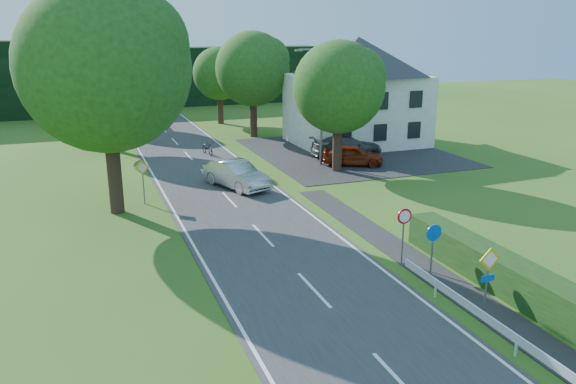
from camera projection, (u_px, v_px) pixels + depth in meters
name	position (u px, v px, depth m)	size (l,w,h in m)	color
road	(250.00, 222.00, 27.69)	(7.00, 80.00, 0.04)	#343336
parking_pad	(350.00, 152.00, 43.42)	(14.00, 16.00, 0.04)	black
line_edge_left	(185.00, 230.00, 26.59)	(0.12, 80.00, 0.01)	white
line_edge_right	(311.00, 214.00, 28.78)	(0.12, 80.00, 0.01)	white
line_centre	(250.00, 222.00, 27.68)	(0.12, 80.00, 0.01)	white
tree_main	(108.00, 100.00, 27.64)	(9.40, 9.40, 11.64)	#224414
tree_left_far	(110.00, 96.00, 42.78)	(7.00, 7.00, 8.58)	#224414
tree_right_far	(253.00, 85.00, 48.56)	(7.40, 7.40, 9.09)	#224414
tree_left_back	(108.00, 85.00, 53.81)	(6.60, 6.60, 8.07)	#224414
tree_right_back	(220.00, 86.00, 55.62)	(6.20, 6.20, 7.56)	#224414
tree_right_mid	(338.00, 107.00, 36.55)	(7.00, 7.00, 8.58)	#224414
treeline_right	(205.00, 76.00, 70.76)	(30.00, 5.00, 7.00)	black
house_white	(357.00, 90.00, 45.56)	(10.60, 8.40, 8.60)	silver
streetlight	(320.00, 101.00, 38.15)	(2.03, 0.18, 8.00)	slate
sign_priority_right	(488.00, 271.00, 17.84)	(0.78, 0.09, 2.59)	slate
sign_roundabout	(433.00, 242.00, 20.57)	(0.64, 0.08, 2.37)	slate
sign_speed_limit	(404.00, 223.00, 22.34)	(0.64, 0.11, 2.37)	slate
sign_priority_left	(143.00, 173.00, 30.17)	(0.78, 0.09, 2.44)	slate
moving_car	(236.00, 174.00, 33.46)	(1.70, 4.87, 1.60)	#B1B1B6
motorcycle	(207.00, 148.00, 42.40)	(0.68, 1.95, 1.02)	black
parked_car_red	(353.00, 155.00, 39.01)	(1.69, 4.21, 1.43)	maroon
parked_car_grey	(347.00, 146.00, 41.58)	(2.18, 5.37, 1.56)	#4A494E
parked_car_silver_b	(392.00, 138.00, 45.57)	(2.12, 4.59, 1.28)	silver
parasol	(339.00, 139.00, 43.60)	(2.02, 2.06, 1.85)	red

